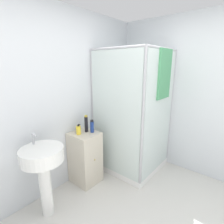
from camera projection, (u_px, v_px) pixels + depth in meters
wall_back at (50, 104)px, 2.29m from camera, size 6.40×0.06×2.50m
wall_right at (222, 101)px, 2.51m from camera, size 0.06×6.40×2.50m
shower_enclosure at (134, 139)px, 2.95m from camera, size 0.96×0.99×1.98m
vanity_cabinet at (85, 157)px, 2.64m from camera, size 0.37×0.42×0.79m
sink at (43, 164)px, 1.96m from camera, size 0.47×0.47×1.00m
soap_dispenser at (78, 130)px, 2.48m from camera, size 0.07×0.07×0.15m
shampoo_bottle_tall_black at (86, 124)px, 2.56m from camera, size 0.05×0.05×0.25m
shampoo_bottle_blue at (92, 126)px, 2.54m from camera, size 0.05×0.05×0.19m
lotion_bottle_white at (79, 128)px, 2.57m from camera, size 0.04×0.04×0.13m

